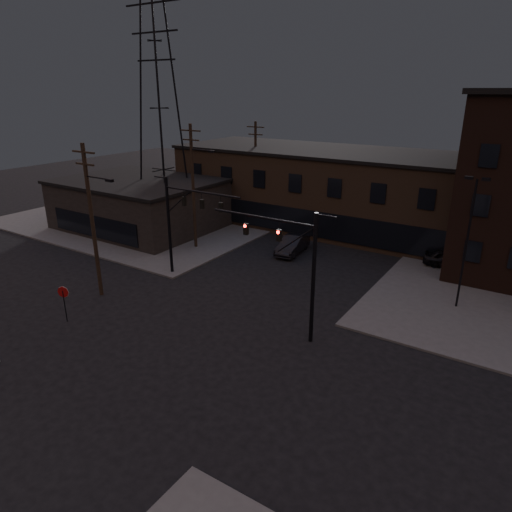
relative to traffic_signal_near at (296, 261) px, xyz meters
The scene contains 14 objects.
ground 8.56m from the traffic_signal_near, 139.97° to the right, with size 140.00×140.00×0.00m, color black.
sidewalk_nw 32.84m from the traffic_signal_near, 147.39° to the left, with size 30.00×30.00×0.15m, color #474744.
building_row 24.12m from the traffic_signal_near, 102.84° to the left, with size 40.00×12.00×8.00m, color #4E3A29.
building_left 27.95m from the traffic_signal_near, 155.60° to the left, with size 16.00×12.00×5.00m, color black.
traffic_signal_near is the anchor object (origin of this frame).
traffic_signal_far 12.57m from the traffic_signal_near, 163.83° to the left, with size 7.12×0.24×8.00m.
stop_sign 15.17m from the traffic_signal_near, 154.10° to the right, with size 0.72×0.33×2.48m.
utility_pole_near 15.03m from the traffic_signal_near, behind, with size 3.70×0.28×11.00m.
utility_pole_mid 18.47m from the traffic_signal_near, 148.97° to the left, with size 3.70×0.28×11.50m.
utility_pole_far 27.33m from the traffic_signal_near, 128.10° to the left, with size 2.20×0.28×11.00m.
transmission_tower 28.02m from the traffic_signal_near, 149.97° to the left, with size 7.00×7.00×25.00m, color black, non-canonical shape.
lot_light_a 12.21m from the traffic_signal_near, 51.18° to the left, with size 1.50×0.28×9.14m.
parked_car_lot_a 18.40m from the traffic_signal_near, 71.61° to the left, with size 1.71×4.25×1.45m, color black.
car_crossing 15.70m from the traffic_signal_near, 119.17° to the left, with size 1.70×4.87×1.61m, color black.
Camera 1 is at (16.90, -17.53, 14.35)m, focal length 32.00 mm.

